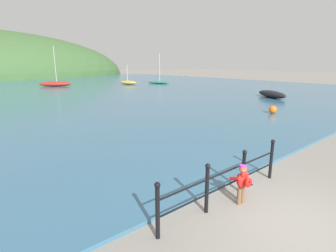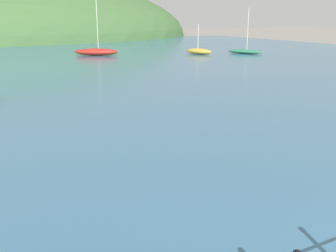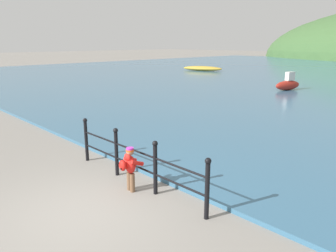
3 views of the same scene
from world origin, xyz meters
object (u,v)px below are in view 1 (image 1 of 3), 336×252
object	(u,v)px
child_in_coat	(243,181)
boat_red_dinghy	(159,82)
boat_white_sailboat	(55,84)
mooring_buoy	(273,109)
boat_far_right	(272,94)
boat_green_fishing	(128,82)

from	to	relation	value
child_in_coat	boat_red_dinghy	world-z (taller)	boat_red_dinghy
child_in_coat	boat_white_sailboat	size ratio (longest dim) A/B	0.19
boat_white_sailboat	mooring_buoy	bearing A→B (deg)	-81.59
boat_red_dinghy	child_in_coat	bearing A→B (deg)	-125.16
boat_far_right	boat_white_sailboat	xyz separation A→B (m)	(-11.80, 25.82, 0.03)
boat_far_right	boat_red_dinghy	bearing A→B (deg)	83.57
boat_green_fishing	mooring_buoy	size ratio (longest dim) A/B	6.09
boat_red_dinghy	boat_green_fishing	distance (m)	4.85
boat_red_dinghy	boat_green_fishing	size ratio (longest dim) A/B	1.45
boat_red_dinghy	boat_far_right	world-z (taller)	boat_red_dinghy
child_in_coat	boat_white_sailboat	world-z (taller)	boat_white_sailboat
boat_white_sailboat	mooring_buoy	xyz separation A→B (m)	(4.42, -29.91, -0.10)
boat_far_right	boat_white_sailboat	distance (m)	28.39
child_in_coat	boat_green_fishing	world-z (taller)	boat_green_fishing
boat_far_right	boat_white_sailboat	bearing A→B (deg)	114.55
boat_green_fishing	boat_white_sailboat	bearing A→B (deg)	158.03
boat_far_right	boat_green_fishing	xyz separation A→B (m)	(-2.26, 21.98, -0.03)
child_in_coat	mooring_buoy	world-z (taller)	child_in_coat
boat_far_right	mooring_buoy	size ratio (longest dim) A/B	7.74
child_in_coat	boat_white_sailboat	xyz separation A→B (m)	(6.79, 35.16, -0.15)
boat_red_dinghy	boat_green_fishing	world-z (taller)	boat_red_dinghy
child_in_coat	boat_green_fishing	bearing A→B (deg)	62.46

